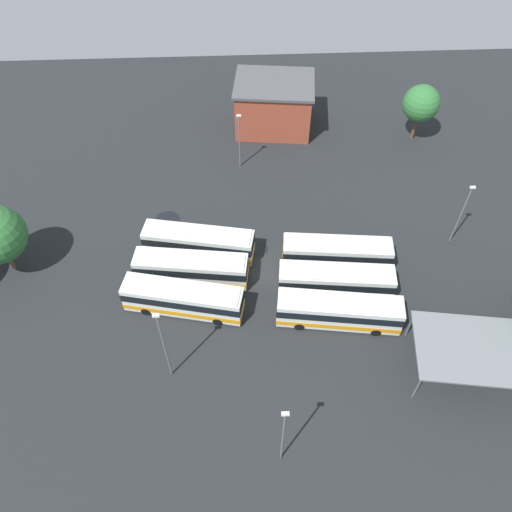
{
  "coord_description": "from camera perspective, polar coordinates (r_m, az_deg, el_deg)",
  "views": [
    {
      "loc": [
        -2.62,
        -33.75,
        42.13
      ],
      "look_at": [
        -0.93,
        0.92,
        1.53
      ],
      "focal_mm": 35.15,
      "sensor_mm": 36.0,
      "label": 1
    }
  ],
  "objects": [
    {
      "name": "lamp_post_far_corner",
      "position": [
        58.06,
        22.38,
        4.6
      ],
      "size": [
        0.56,
        0.28,
        8.13
      ],
      "color": "slate",
      "rests_on": "ground_plane"
    },
    {
      "name": "ground_plane",
      "position": [
        54.04,
        1.03,
        -1.76
      ],
      "size": [
        93.85,
        93.85,
        0.0
      ],
      "primitive_type": "plane",
      "color": "black"
    },
    {
      "name": "puddle_near_shelter",
      "position": [
        56.1,
        0.41,
        0.81
      ],
      "size": [
        1.93,
        1.93,
        0.01
      ],
      "primitive_type": "cylinder",
      "color": "black",
      "rests_on": "ground_plane"
    },
    {
      "name": "maintenance_shelter",
      "position": [
        48.5,
        23.94,
        -9.73
      ],
      "size": [
        11.81,
        8.54,
        3.75
      ],
      "color": "slate",
      "rests_on": "ground_plane"
    },
    {
      "name": "bus_row1_slot1",
      "position": [
        51.53,
        9.07,
        -2.83
      ],
      "size": [
        11.83,
        3.87,
        3.49
      ],
      "color": "silver",
      "rests_on": "ground_plane"
    },
    {
      "name": "bus_row1_slot2",
      "position": [
        53.95,
        9.16,
        0.34
      ],
      "size": [
        11.68,
        3.81,
        3.49
      ],
      "color": "silver",
      "rests_on": "ground_plane"
    },
    {
      "name": "tree_northeast",
      "position": [
        71.58,
        18.28,
        16.15
      ],
      "size": [
        4.81,
        4.81,
        7.86
      ],
      "color": "brown",
      "rests_on": "ground_plane"
    },
    {
      "name": "bus_row0_slot0",
      "position": [
        50.09,
        -8.28,
        -4.82
      ],
      "size": [
        12.18,
        5.09,
        3.49
      ],
      "color": "silver",
      "rests_on": "ground_plane"
    },
    {
      "name": "puddle_centre_drain",
      "position": [
        60.16,
        -10.07,
        4.08
      ],
      "size": [
        2.94,
        2.94,
        0.01
      ],
      "primitive_type": "cylinder",
      "color": "black",
      "rests_on": "ground_plane"
    },
    {
      "name": "bus_row1_slot0",
      "position": [
        49.38,
        9.43,
        -6.21
      ],
      "size": [
        12.26,
        4.27,
        3.49
      ],
      "color": "silver",
      "rests_on": "ground_plane"
    },
    {
      "name": "depot_building",
      "position": [
        71.83,
        2.03,
        16.83
      ],
      "size": [
        11.53,
        9.68,
        6.8
      ],
      "color": "#99422D",
      "rests_on": "ground_plane"
    },
    {
      "name": "puddle_between_rows",
      "position": [
        59.39,
        -10.32,
        3.29
      ],
      "size": [
        2.0,
        2.0,
        0.01
      ],
      "primitive_type": "cylinder",
      "color": "black",
      "rests_on": "ground_plane"
    },
    {
      "name": "lamp_post_mid_lot",
      "position": [
        43.45,
        -10.46,
        -9.87
      ],
      "size": [
        0.56,
        0.28,
        9.73
      ],
      "color": "slate",
      "rests_on": "ground_plane"
    },
    {
      "name": "lamp_post_by_building",
      "position": [
        64.01,
        -1.91,
        13.18
      ],
      "size": [
        0.56,
        0.28,
        7.7
      ],
      "color": "slate",
      "rests_on": "ground_plane"
    },
    {
      "name": "lamp_post_near_entrance",
      "position": [
        39.89,
        3.09,
        -19.72
      ],
      "size": [
        0.56,
        0.28,
        8.92
      ],
      "color": "slate",
      "rests_on": "ground_plane"
    },
    {
      "name": "bus_row0_slot1",
      "position": [
        52.34,
        -7.37,
        -1.41
      ],
      "size": [
        11.95,
        4.16,
        3.49
      ],
      "color": "silver",
      "rests_on": "ground_plane"
    },
    {
      "name": "bus_row0_slot2",
      "position": [
        54.64,
        -6.53,
        1.56
      ],
      "size": [
        12.25,
        4.87,
        3.49
      ],
      "color": "silver",
      "rests_on": "ground_plane"
    }
  ]
}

